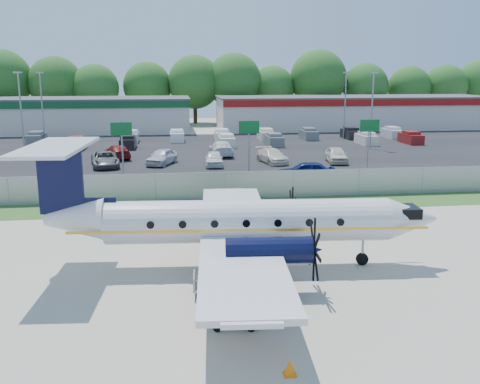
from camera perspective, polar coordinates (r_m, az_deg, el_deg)
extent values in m
plane|color=#B3AA97|center=(25.46, 1.76, -8.00)|extent=(170.00, 170.00, 0.00)
cube|color=#2D561E|center=(36.83, -1.21, -1.46)|extent=(170.00, 4.00, 0.02)
cube|color=black|center=(43.62, -2.21, 0.76)|extent=(170.00, 8.00, 0.02)
cube|color=black|center=(64.27, -3.93, 4.57)|extent=(170.00, 32.00, 0.02)
cube|color=gray|center=(38.55, -1.54, 0.68)|extent=(120.00, 0.02, 1.90)
cube|color=gray|center=(38.36, -1.54, 2.12)|extent=(120.00, 0.06, 0.06)
cube|color=gray|center=(38.76, -1.53, -0.69)|extent=(120.00, 0.06, 0.06)
cube|color=silver|center=(88.10, -20.81, 7.58)|extent=(46.00, 12.00, 5.00)
cube|color=#474749|center=(87.95, -20.95, 9.28)|extent=(46.40, 12.40, 0.24)
cube|color=#0F4723|center=(82.06, -21.88, 8.59)|extent=(46.00, 0.20, 1.00)
cube|color=silver|center=(90.81, 11.91, 8.25)|extent=(44.00, 12.00, 5.00)
cube|color=#474749|center=(90.66, 11.99, 9.90)|extent=(44.40, 12.40, 0.24)
cube|color=maroon|center=(84.96, 13.33, 9.26)|extent=(44.00, 0.20, 1.00)
cylinder|color=gray|center=(47.15, -12.44, 4.43)|extent=(0.14, 0.14, 5.00)
cube|color=#0C5923|center=(46.79, -12.56, 6.59)|extent=(1.80, 0.08, 1.10)
cylinder|color=gray|center=(47.47, 0.94, 4.78)|extent=(0.14, 0.14, 5.00)
cube|color=#0C5923|center=(47.11, 0.98, 6.92)|extent=(1.80, 0.08, 1.10)
cylinder|color=gray|center=(50.25, 13.50, 4.87)|extent=(0.14, 0.14, 5.00)
cube|color=#0C5923|center=(49.91, 13.67, 6.89)|extent=(1.80, 0.08, 1.10)
cylinder|color=gray|center=(63.77, -22.29, 7.66)|extent=(0.18, 0.18, 9.00)
cube|color=gray|center=(63.61, -22.63, 11.69)|extent=(0.90, 0.35, 0.18)
cylinder|color=gray|center=(66.13, 13.88, 8.37)|extent=(0.18, 0.18, 9.00)
cube|color=gray|center=(65.98, 14.09, 12.27)|extent=(0.90, 0.35, 0.18)
cylinder|color=gray|center=(73.46, -20.33, 8.35)|extent=(0.18, 0.18, 9.00)
cube|color=gray|center=(73.33, -20.61, 11.85)|extent=(0.90, 0.35, 0.18)
cylinder|color=gray|center=(75.53, 11.14, 8.98)|extent=(0.18, 0.18, 9.00)
cube|color=gray|center=(75.39, 11.28, 12.39)|extent=(0.90, 0.35, 0.18)
cylinder|color=silver|center=(24.76, 0.90, -3.11)|extent=(13.19, 2.98, 1.99)
cone|color=silver|center=(26.41, 17.81, -2.73)|extent=(2.45, 2.16, 1.99)
cone|color=silver|center=(25.43, -17.18, -2.78)|extent=(2.86, 2.19, 1.99)
cube|color=black|center=(26.25, 17.43, -1.97)|extent=(1.04, 1.43, 0.47)
cube|color=silver|center=(24.89, -0.31, -4.41)|extent=(4.75, 18.62, 0.23)
cylinder|color=black|center=(22.05, 3.07, -6.27)|extent=(3.63, 1.42, 1.15)
cylinder|color=black|center=(27.83, 1.76, -2.23)|extent=(3.63, 1.42, 1.15)
cube|color=black|center=(25.17, -18.59, 1.13)|extent=(2.00, 0.34, 3.03)
cube|color=silver|center=(24.96, -19.07, 4.54)|extent=(3.00, 6.66, 0.15)
cylinder|color=gray|center=(26.15, 12.93, -6.18)|extent=(0.13, 0.13, 1.36)
cylinder|color=black|center=(26.28, 12.89, -6.97)|extent=(0.60, 0.23, 0.59)
cylinder|color=black|center=(22.49, 0.07, -9.93)|extent=(0.70, 0.47, 0.67)
cylinder|color=black|center=(28.18, -0.60, -5.21)|extent=(0.70, 0.47, 0.67)
cube|color=gray|center=(22.26, -2.63, -9.98)|extent=(1.89, 1.20, 0.11)
cube|color=gray|center=(22.15, -4.91, -9.36)|extent=(0.14, 1.10, 0.55)
cube|color=gray|center=(22.19, -0.37, -9.28)|extent=(0.14, 1.10, 0.55)
cylinder|color=black|center=(21.89, -4.29, -11.11)|extent=(0.33, 0.13, 0.33)
cylinder|color=black|center=(22.81, -4.28, -10.10)|extent=(0.33, 0.13, 0.33)
cylinder|color=black|center=(21.91, -0.89, -11.05)|extent=(0.33, 0.13, 0.33)
cylinder|color=black|center=(22.84, -1.03, -10.04)|extent=(0.33, 0.13, 0.33)
cube|color=gray|center=(19.78, -0.60, -13.07)|extent=(1.82, 1.23, 0.10)
cube|color=gray|center=(19.70, -3.02, -12.38)|extent=(0.20, 1.02, 0.51)
cube|color=gray|center=(19.68, 1.81, -12.39)|extent=(0.20, 1.02, 0.51)
cylinder|color=black|center=(19.48, -2.42, -14.27)|extent=(0.32, 0.14, 0.31)
cylinder|color=black|center=(20.32, -2.32, -13.07)|extent=(0.32, 0.14, 0.31)
cylinder|color=black|center=(19.47, 1.20, -14.28)|extent=(0.32, 0.14, 0.31)
cylinder|color=black|center=(20.31, 1.14, -13.08)|extent=(0.32, 0.14, 0.31)
cone|color=orange|center=(32.42, 17.10, -3.52)|extent=(0.35, 0.35, 0.53)
cube|color=orange|center=(32.49, 17.07, -3.94)|extent=(0.37, 0.37, 0.03)
cone|color=orange|center=(17.06, 5.35, -18.06)|extent=(0.36, 0.36, 0.54)
cube|color=orange|center=(17.19, 5.33, -18.79)|extent=(0.38, 0.38, 0.03)
cone|color=orange|center=(34.51, 4.66, -1.95)|extent=(0.41, 0.41, 0.62)
cube|color=orange|center=(34.58, 4.66, -2.42)|extent=(0.43, 0.43, 0.03)
imported|color=navy|center=(45.59, 6.97, 1.17)|extent=(5.20, 2.81, 1.68)
imported|color=#595B5E|center=(53.69, -14.16, 2.61)|extent=(3.39, 5.73, 1.50)
imported|color=silver|center=(53.90, -8.31, 2.90)|extent=(3.52, 5.05, 1.60)
imported|color=silver|center=(52.60, -2.78, 2.78)|extent=(1.96, 4.38, 1.46)
imported|color=beige|center=(54.51, 3.43, 3.12)|extent=(3.02, 5.29, 1.44)
imported|color=beige|center=(55.46, 10.21, 3.10)|extent=(2.49, 4.88, 1.59)
imported|color=maroon|center=(58.65, -12.92, 3.49)|extent=(3.50, 5.42, 1.46)
imported|color=silver|center=(59.34, -2.01, 3.91)|extent=(2.43, 5.68, 1.63)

